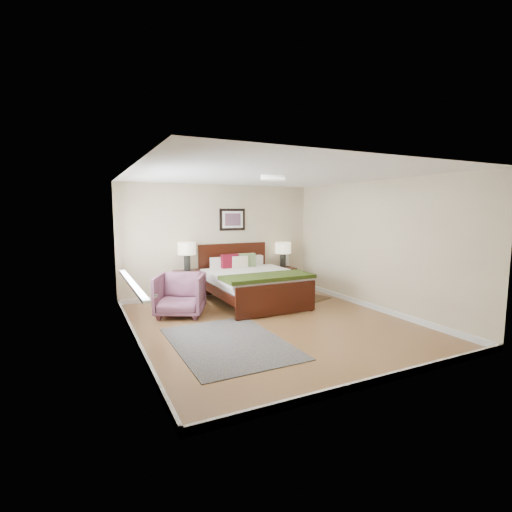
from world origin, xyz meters
The scene contains 18 objects.
floor centered at (0.00, 0.00, 0.00)m, with size 5.00×5.00×0.00m, color brown.
back_wall centered at (0.00, 2.50, 1.25)m, with size 4.50×0.04×2.50m, color #C7B790.
front_wall centered at (0.00, -2.50, 1.25)m, with size 4.50×0.04×2.50m, color #C7B790.
left_wall centered at (-2.25, 0.00, 1.25)m, with size 0.04×5.00×2.50m, color #C7B790.
right_wall centered at (2.25, 0.00, 1.25)m, with size 0.04×5.00×2.50m, color #C7B790.
ceiling centered at (0.00, 0.00, 2.50)m, with size 4.50×5.00×0.02m, color white.
window centered at (-2.20, 0.70, 1.38)m, with size 0.11×2.72×1.32m.
door centered at (-2.23, -1.75, 1.07)m, with size 0.06×1.00×2.18m.
ceil_fixture centered at (0.00, 0.00, 2.47)m, with size 0.44×0.44×0.08m.
bed centered at (0.30, 1.44, 0.53)m, with size 1.77×2.14×1.15m.
wall_art centered at (0.30, 2.47, 1.72)m, with size 0.62×0.05×0.50m.
nightstand_left centered at (-0.83, 2.25, 0.52)m, with size 0.54×0.49×0.64m.
nightstand_right centered at (1.53, 2.26, 0.34)m, with size 0.55×0.42×0.55m.
lamp_left centered at (-0.83, 2.27, 1.08)m, with size 0.38×0.38×0.61m.
lamp_right centered at (1.53, 2.27, 0.99)m, with size 0.38×0.38×0.61m.
armchair centered at (-1.28, 1.19, 0.39)m, with size 0.83×0.86×0.78m, color brown.
rug_persian centered at (-1.02, -0.54, 0.01)m, with size 1.54×2.18×0.01m, color #0B153A.
rug_navy centered at (1.47, 1.55, 0.01)m, with size 0.88×1.32×0.01m, color black.
Camera 1 is at (-2.95, -5.40, 1.93)m, focal length 26.00 mm.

